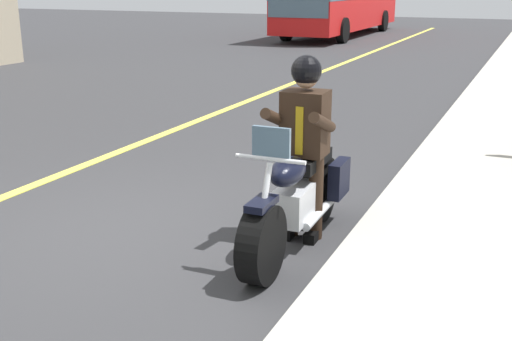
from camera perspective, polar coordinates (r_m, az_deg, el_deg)
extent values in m
plane|color=#333335|center=(6.30, -10.92, -5.71)|extent=(80.00, 80.00, 0.00)
cylinder|color=black|center=(5.14, 0.51, -6.68)|extent=(0.66, 0.22, 0.66)
cylinder|color=black|center=(6.50, 5.71, -1.64)|extent=(0.66, 0.22, 0.66)
cube|color=silver|center=(5.80, 3.52, -2.95)|extent=(0.57, 0.29, 0.32)
ellipsoid|color=black|center=(5.51, 2.89, -0.08)|extent=(0.57, 0.29, 0.24)
cube|color=black|center=(6.02, 4.69, 0.95)|extent=(0.71, 0.30, 0.12)
cube|color=black|center=(6.36, 7.51, -0.72)|extent=(0.40, 0.13, 0.36)
cube|color=black|center=(6.48, 3.76, -0.28)|extent=(0.40, 0.13, 0.36)
cylinder|color=silver|center=(5.05, 0.60, -3.79)|extent=(0.35, 0.06, 0.76)
cylinder|color=silver|center=(5.07, 1.30, 1.04)|extent=(0.05, 0.60, 0.04)
cube|color=black|center=(5.01, 0.52, -3.00)|extent=(0.36, 0.17, 0.06)
cylinder|color=silver|center=(6.08, 5.86, -3.68)|extent=(0.90, 0.10, 0.08)
cube|color=slate|center=(5.06, 1.39, 2.40)|extent=(0.05, 0.32, 0.28)
cylinder|color=black|center=(5.99, 5.40, -2.35)|extent=(0.14, 0.14, 0.84)
cube|color=black|center=(6.07, 5.13, -5.83)|extent=(0.26, 0.12, 0.10)
cylinder|color=black|center=(6.06, 3.24, -2.07)|extent=(0.14, 0.14, 0.84)
cube|color=black|center=(6.14, 2.99, -5.51)|extent=(0.26, 0.12, 0.10)
cube|color=black|center=(5.83, 4.46, 4.30)|extent=(0.33, 0.41, 0.60)
cube|color=#B28C14|center=(5.70, 3.94, 3.59)|extent=(0.03, 0.07, 0.44)
cylinder|color=black|center=(5.59, 6.03, 4.34)|extent=(0.55, 0.11, 0.28)
cylinder|color=black|center=(5.73, 1.81, 4.73)|extent=(0.55, 0.11, 0.28)
sphere|color=tan|center=(5.76, 4.56, 8.48)|extent=(0.22, 0.22, 0.22)
sphere|color=black|center=(5.75, 4.57, 8.98)|extent=(0.28, 0.28, 0.28)
cylinder|color=black|center=(25.79, 7.84, 12.42)|extent=(1.00, 0.30, 1.00)
cylinder|color=black|center=(26.57, 2.76, 12.68)|extent=(1.00, 0.30, 1.00)
cylinder|color=black|center=(32.35, 11.40, 13.10)|extent=(1.00, 0.30, 1.00)
cylinder|color=black|center=(32.98, 7.24, 13.35)|extent=(1.00, 0.30, 1.00)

